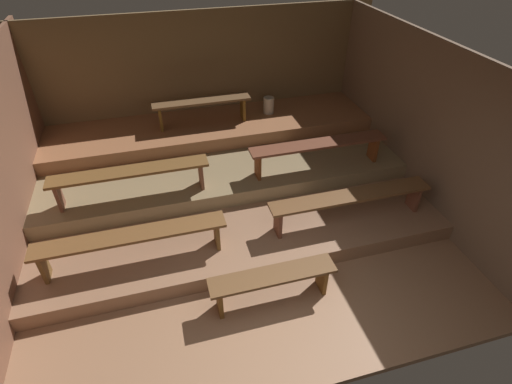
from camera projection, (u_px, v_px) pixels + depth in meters
The scene contains 13 objects.
ground at pixel (235, 217), 6.42m from camera, with size 6.82×5.97×0.08m, color #956A4C.
wall_back at pixel (203, 81), 7.63m from camera, with size 6.82×0.06×2.59m, color brown.
wall_right at pixel (418, 120), 6.27m from camera, with size 0.06×5.97×2.59m, color brown.
platform_lower at pixel (227, 188), 6.77m from camera, with size 6.02×3.99×0.25m, color #91684C.
platform_middle at pixel (219, 157), 7.14m from camera, with size 6.02×2.66×0.25m, color #8C7653.
platform_upper at pixel (212, 128), 7.49m from camera, with size 6.02×1.36×0.25m, color #9D6440.
bench_floor_center at pixel (272, 280), 4.84m from camera, with size 1.59×0.31×0.48m.
bench_lower_left at pixel (132, 239), 5.03m from camera, with size 2.44×0.31×0.48m.
bench_lower_right at pixel (350, 199), 5.69m from camera, with size 2.44×0.31×0.48m.
bench_middle_left at pixel (130, 175), 5.76m from camera, with size 2.30×0.31×0.48m.
bench_middle_right at pixel (318, 147), 6.39m from camera, with size 2.30×0.31×0.48m.
bench_upper_center at pixel (202, 105), 7.14m from camera, with size 1.78×0.31×0.48m.
pail_upper at pixel (269, 105), 7.65m from camera, with size 0.21×0.21×0.32m, color #B2A899.
Camera 1 is at (-0.98, -2.20, 4.15)m, focal length 27.51 mm.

